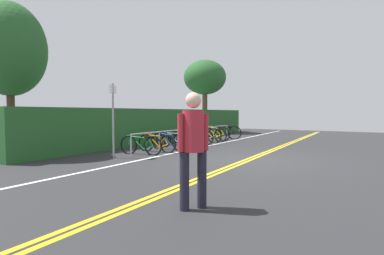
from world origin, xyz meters
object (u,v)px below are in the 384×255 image
object	(u,v)px
pedestrian	(193,142)
tree_near_left	(9,50)
bicycle_7	(211,135)
bicycle_8	(215,133)
bicycle_5	(197,137)
bicycle_0	(141,145)
sign_post_near	(113,113)
bicycle_9	(225,132)
tree_mid	(205,78)
bicycle_3	(176,140)
bike_rack	(191,132)
bicycle_2	(169,141)
bicycle_6	(204,135)
bicycle_1	(157,143)
bicycle_4	(187,138)

from	to	relation	value
pedestrian	tree_near_left	distance (m)	8.21
bicycle_7	bicycle_8	xyz separation A→B (m)	(0.68, 0.11, 0.02)
bicycle_5	bicycle_7	world-z (taller)	bicycle_5
bicycle_7	bicycle_8	size ratio (longest dim) A/B	0.97
bicycle_0	sign_post_near	xyz separation A→B (m)	(-1.02, 0.22, 1.08)
bicycle_7	sign_post_near	size ratio (longest dim) A/B	0.75
bicycle_9	tree_mid	distance (m)	6.00
bicycle_3	tree_near_left	size ratio (longest dim) A/B	0.33
bicycle_5	bicycle_8	bearing A→B (deg)	5.80
bike_rack	bicycle_3	distance (m)	1.14
bicycle_2	bicycle_6	distance (m)	3.05
tree_near_left	bicycle_1	bearing A→B (deg)	-46.15
bike_rack	bicycle_6	distance (m)	1.18
bicycle_0	bicycle_5	bearing A→B (deg)	-0.98
tree_near_left	bicycle_0	bearing A→B (deg)	-53.29
bike_rack	bicycle_7	xyz separation A→B (m)	(1.89, 0.02, -0.23)
bicycle_3	bicycle_8	size ratio (longest dim) A/B	0.92
bicycle_3	bicycle_4	world-z (taller)	bicycle_4
sign_post_near	tree_mid	bearing A→B (deg)	14.46
bicycle_1	bicycle_5	world-z (taller)	bicycle_5
pedestrian	sign_post_near	size ratio (longest dim) A/B	0.74
tree_near_left	bicycle_5	bearing A→B (deg)	-28.67
bicycle_0	bicycle_5	size ratio (longest dim) A/B	0.94
bike_rack	sign_post_near	size ratio (longest dim) A/B	3.29
bicycle_2	sign_post_near	size ratio (longest dim) A/B	0.72
bicycle_5	bicycle_7	xyz separation A→B (m)	(1.56, 0.12, -0.02)
bicycle_2	bicycle_8	bearing A→B (deg)	3.64
bike_rack	bicycle_9	distance (m)	3.35
bicycle_6	pedestrian	size ratio (longest dim) A/B	1.05
bicycle_8	bicycle_0	bearing A→B (deg)	-178.42
tree_near_left	tree_mid	distance (m)	12.89
bicycle_2	bicycle_8	xyz separation A→B (m)	(4.46, 0.28, 0.02)
tree_mid	sign_post_near	bearing A→B (deg)	-165.54
bicycle_2	tree_near_left	xyz separation A→B (m)	(-3.95, 3.43, 3.11)
sign_post_near	tree_mid	xyz separation A→B (m)	(11.43, 2.95, 2.42)
bicycle_5	tree_near_left	world-z (taller)	tree_near_left
bike_rack	bicycle_0	world-z (taller)	bike_rack
bicycle_2	bicycle_8	distance (m)	4.47
bicycle_1	bicycle_5	bearing A→B (deg)	0.22
bicycle_8	tree_near_left	bearing A→B (deg)	159.49
bicycle_6	tree_mid	size ratio (longest dim) A/B	0.36
bicycle_4	bicycle_6	distance (m)	1.49
bicycle_7	tree_near_left	distance (m)	8.94
bicycle_1	bicycle_9	xyz separation A→B (m)	(5.92, 0.04, 0.03)
bicycle_4	bicycle_5	world-z (taller)	bicycle_5
bicycle_4	bicycle_8	bearing A→B (deg)	2.68
bicycle_3	bicycle_9	xyz separation A→B (m)	(4.45, -0.11, 0.04)
sign_post_near	bicycle_8	bearing A→B (deg)	-0.50
bicycle_8	tree_mid	world-z (taller)	tree_mid
bicycle_7	pedestrian	size ratio (longest dim) A/B	1.02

